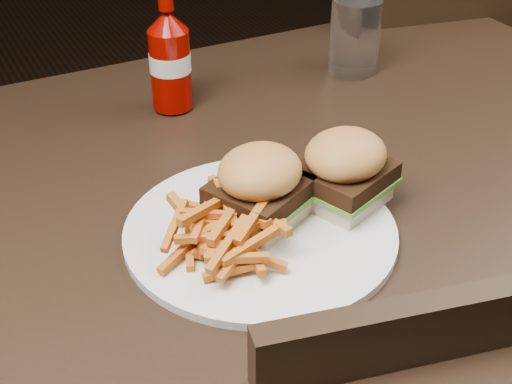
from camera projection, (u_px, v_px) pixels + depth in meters
name	position (u px, v px, depth m)	size (l,w,h in m)	color
dining_table	(287.00, 176.00, 0.91)	(1.20, 0.80, 0.04)	black
chair_far	(385.00, 126.00, 1.66)	(0.41, 0.41, 0.04)	black
plate	(260.00, 231.00, 0.77)	(0.30, 0.30, 0.01)	white
sandwich_half_a	(260.00, 210.00, 0.78)	(0.09, 0.08, 0.02)	beige
sandwich_half_b	(343.00, 193.00, 0.81)	(0.09, 0.08, 0.02)	beige
fries_pile	(218.00, 229.00, 0.73)	(0.11, 0.11, 0.04)	#BE512C
ketchup_bottle	(171.00, 69.00, 0.99)	(0.06, 0.06, 0.11)	#810400
tumbler	(355.00, 38.00, 1.11)	(0.08, 0.08, 0.12)	white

